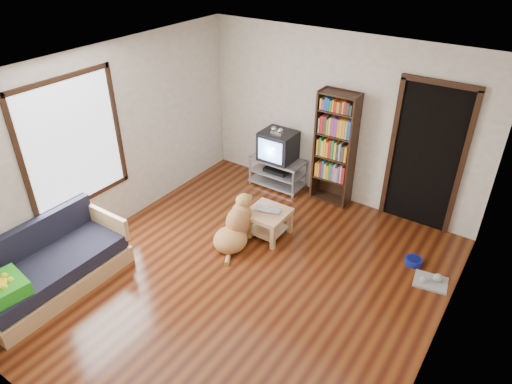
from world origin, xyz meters
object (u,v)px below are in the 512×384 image
Objects in this scene: coffee_table at (268,219)px; dog at (236,228)px; green_cushion at (1,289)px; crt_tv at (279,145)px; bookshelf at (335,143)px; tv_stand at (277,171)px; sofa at (52,269)px; dog_bowl at (413,261)px; laptop at (267,212)px; grey_rag at (431,282)px.

coffee_table is 0.62× the size of dog.
green_cushion is 4.40m from crt_tv.
bookshelf is at bearing 4.32° from crt_tv.
tv_stand is at bearing 116.28° from coffee_table.
dog is (1.35, 1.93, 0.01)m from sofa.
crt_tv is (-2.57, 0.76, 0.70)m from dog_bowl.
crt_tv is at bearing 75.07° from sofa.
tv_stand is at bearing 101.30° from laptop.
coffee_table is (-0.32, -1.38, -0.72)m from bookshelf.
laptop is 2.06m from dog_bowl.
crt_tv reaches higher than green_cushion.
green_cushion is 2.87m from dog.
dog_bowl reaches higher than grey_rag.
sofa reaches higher than laptop.
grey_rag is at bearing 7.48° from coffee_table.
green_cushion reaches higher than coffee_table.
green_cushion is at bearing -133.98° from dog_bowl.
dog is (-2.19, -0.96, 0.23)m from dog_bowl.
green_cushion is 1.34× the size of laptop.
dog_bowl is 0.38× the size of crt_tv.
bookshelf is (-1.92, 1.08, 0.99)m from grey_rag.
grey_rag is 4.67m from sofa.
sofa is at bearing -105.02° from tv_stand.
green_cushion is 0.27× the size of sofa.
bookshelf reaches higher than sofa.
coffee_table is at bearing -64.10° from crt_tv.
coffee_table is (0.63, -1.28, 0.01)m from tv_stand.
crt_tv reaches higher than grey_rag.
grey_rag is at bearing 15.91° from dog.
coffee_table reaches higher than dog_bowl.
coffee_table is at bearing 75.54° from laptop.
crt_tv reaches higher than sofa.
coffee_table is at bearing 58.73° from dog.
tv_stand is at bearing 86.74° from green_cushion.
dog_bowl is (1.94, 0.57, -0.37)m from laptop.
dog_bowl is at bearing 53.98° from green_cushion.
grey_rag is (3.72, 3.30, -0.49)m from green_cushion.
green_cushion is 5.00m from grey_rag.
sofa is 3.27× the size of coffee_table.
bookshelf is (0.95, 0.09, 0.73)m from tv_stand.
green_cushion is at bearing -79.27° from sofa.
green_cushion reaches higher than laptop.
sofa is at bearing -125.02° from dog.
dog is (0.38, -1.70, -0.00)m from tv_stand.
dog_bowl is 0.25× the size of dog.
crt_tv is (0.00, 0.02, 0.47)m from tv_stand.
tv_stand is (-0.63, 1.31, -0.14)m from laptop.
crt_tv is at bearing 90.00° from tv_stand.
sofa is 2.03× the size of dog.
dog is at bearing -121.27° from coffee_table.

